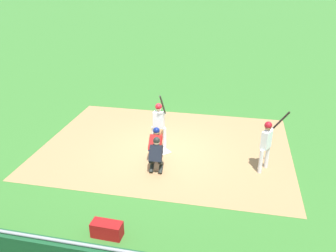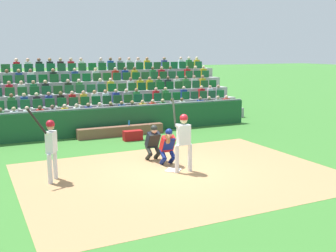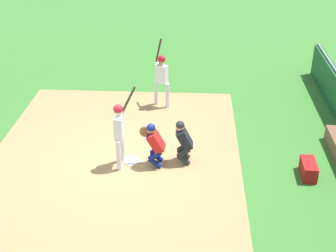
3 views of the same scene
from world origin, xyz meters
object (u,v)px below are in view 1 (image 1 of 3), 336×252
object	(u,v)px
batter_at_plate	(159,121)
catcher_crouching	(156,142)
equipment_duffel_bag	(107,229)
water_bottle_on_bench	(77,249)
home_plate_umpire	(156,154)
home_plate_marker	(163,151)
on_deck_batter	(267,141)

from	to	relation	value
batter_at_plate	catcher_crouching	distance (m)	1.01
batter_at_plate	equipment_duffel_bag	bearing A→B (deg)	-92.08
water_bottle_on_bench	batter_at_plate	bearing A→B (deg)	86.01
water_bottle_on_bench	equipment_duffel_bag	bearing A→B (deg)	77.65
home_plate_umpire	water_bottle_on_bench	size ratio (longest dim) A/B	5.92
home_plate_umpire	water_bottle_on_bench	xyz separation A→B (m)	(-0.73, -4.44, -0.15)
home_plate_marker	catcher_crouching	size ratio (longest dim) A/B	0.35
home_plate_umpire	catcher_crouching	bearing A→B (deg)	104.10
water_bottle_on_bench	catcher_crouching	bearing A→B (deg)	84.15
equipment_duffel_bag	on_deck_batter	world-z (taller)	on_deck_batter
home_plate_umpire	equipment_duffel_bag	distance (m)	3.39
home_plate_marker	on_deck_batter	distance (m)	3.85
batter_at_plate	on_deck_batter	xyz separation A→B (m)	(3.86, -0.80, -0.02)
home_plate_umpire	on_deck_batter	size ratio (longest dim) A/B	0.58
home_plate_marker	equipment_duffel_bag	world-z (taller)	equipment_duffel_bag
catcher_crouching	home_plate_umpire	bearing A→B (deg)	-75.90
on_deck_batter	home_plate_umpire	bearing A→B (deg)	-166.28
home_plate_marker	equipment_duffel_bag	size ratio (longest dim) A/B	0.55
home_plate_marker	batter_at_plate	xyz separation A→B (m)	(-0.21, 0.26, 1.13)
equipment_duffel_bag	water_bottle_on_bench	bearing A→B (deg)	-100.84
home_plate_marker	on_deck_batter	xyz separation A→B (m)	(3.65, -0.54, 1.11)
on_deck_batter	batter_at_plate	bearing A→B (deg)	168.33
batter_at_plate	equipment_duffel_bag	world-z (taller)	batter_at_plate
catcher_crouching	equipment_duffel_bag	distance (m)	4.14
on_deck_batter	water_bottle_on_bench	bearing A→B (deg)	-128.90
catcher_crouching	home_plate_umpire	distance (m)	0.79
catcher_crouching	water_bottle_on_bench	distance (m)	5.24
catcher_crouching	home_plate_umpire	size ratio (longest dim) A/B	0.99
home_plate_marker	water_bottle_on_bench	xyz separation A→B (m)	(-0.64, -5.86, 0.53)
batter_at_plate	equipment_duffel_bag	xyz separation A→B (m)	(-0.18, -4.99, -0.94)
water_bottle_on_bench	home_plate_umpire	bearing A→B (deg)	80.70
home_plate_umpire	on_deck_batter	distance (m)	3.69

